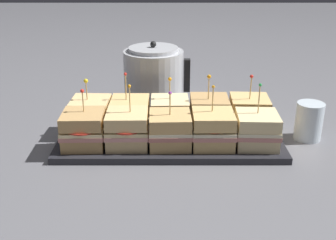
# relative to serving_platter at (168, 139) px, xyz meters

# --- Properties ---
(ground_plane) EXTENTS (6.00, 6.00, 0.00)m
(ground_plane) POSITION_rel_serving_platter_xyz_m (0.00, 0.00, -0.01)
(ground_plane) COLOR slate
(serving_platter) EXTENTS (0.60, 0.26, 0.02)m
(serving_platter) POSITION_rel_serving_platter_xyz_m (0.00, 0.00, 0.00)
(serving_platter) COLOR #232328
(serving_platter) RESTS_ON ground_plane
(sandwich_front_far_left) EXTENTS (0.11, 0.11, 0.15)m
(sandwich_front_far_left) POSITION_rel_serving_platter_xyz_m (-0.22, -0.06, 0.05)
(sandwich_front_far_left) COLOR tan
(sandwich_front_far_left) RESTS_ON serving_platter
(sandwich_front_left) EXTENTS (0.11, 0.11, 0.16)m
(sandwich_front_left) POSITION_rel_serving_platter_xyz_m (-0.11, -0.05, 0.05)
(sandwich_front_left) COLOR #DBB77A
(sandwich_front_left) RESTS_ON serving_platter
(sandwich_front_center) EXTENTS (0.11, 0.11, 0.15)m
(sandwich_front_center) POSITION_rel_serving_platter_xyz_m (-0.00, -0.06, 0.05)
(sandwich_front_center) COLOR tan
(sandwich_front_center) RESTS_ON serving_platter
(sandwich_front_right) EXTENTS (0.11, 0.11, 0.16)m
(sandwich_front_right) POSITION_rel_serving_platter_xyz_m (0.11, -0.06, 0.05)
(sandwich_front_right) COLOR tan
(sandwich_front_right) RESTS_ON serving_platter
(sandwich_front_far_right) EXTENTS (0.11, 0.11, 0.17)m
(sandwich_front_far_right) POSITION_rel_serving_platter_xyz_m (0.22, -0.06, 0.05)
(sandwich_front_far_right) COLOR beige
(sandwich_front_far_right) RESTS_ON serving_platter
(sandwich_back_far_left) EXTENTS (0.11, 0.11, 0.15)m
(sandwich_back_far_left) POSITION_rel_serving_platter_xyz_m (-0.22, 0.06, 0.05)
(sandwich_back_far_left) COLOR #DBB77A
(sandwich_back_far_left) RESTS_ON serving_platter
(sandwich_back_left) EXTENTS (0.11, 0.11, 0.16)m
(sandwich_back_left) POSITION_rel_serving_platter_xyz_m (-0.11, 0.06, 0.05)
(sandwich_back_left) COLOR tan
(sandwich_back_left) RESTS_ON serving_platter
(sandwich_back_center) EXTENTS (0.11, 0.11, 0.15)m
(sandwich_back_center) POSITION_rel_serving_platter_xyz_m (-0.00, 0.06, 0.05)
(sandwich_back_center) COLOR beige
(sandwich_back_center) RESTS_ON serving_platter
(sandwich_back_right) EXTENTS (0.11, 0.11, 0.16)m
(sandwich_back_right) POSITION_rel_serving_platter_xyz_m (0.11, 0.06, 0.05)
(sandwich_back_right) COLOR tan
(sandwich_back_right) RESTS_ON serving_platter
(sandwich_back_far_right) EXTENTS (0.11, 0.12, 0.16)m
(sandwich_back_far_right) POSITION_rel_serving_platter_xyz_m (0.22, 0.06, 0.05)
(sandwich_back_far_right) COLOR tan
(sandwich_back_far_right) RESTS_ON serving_platter
(kettle_steel) EXTENTS (0.22, 0.20, 0.21)m
(kettle_steel) POSITION_rel_serving_platter_xyz_m (-0.05, 0.30, 0.09)
(kettle_steel) COLOR #B7BABF
(kettle_steel) RESTS_ON ground_plane
(drinking_glass) EXTENTS (0.07, 0.07, 0.11)m
(drinking_glass) POSITION_rel_serving_platter_xyz_m (0.38, 0.02, 0.04)
(drinking_glass) COLOR silver
(drinking_glass) RESTS_ON ground_plane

